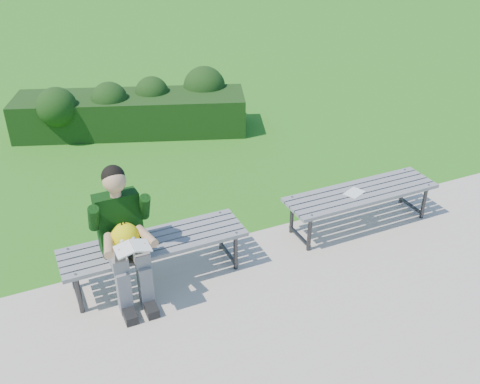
% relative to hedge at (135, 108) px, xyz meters
% --- Properties ---
extents(ground, '(80.00, 80.00, 0.00)m').
position_rel_hedge_xyz_m(ground, '(0.18, -3.47, -0.39)').
color(ground, '#2D6813').
rests_on(ground, ground).
extents(walkway, '(30.00, 3.50, 0.02)m').
position_rel_hedge_xyz_m(walkway, '(0.18, -5.22, -0.38)').
color(walkway, '#BCAD9D').
rests_on(walkway, ground).
extents(hedge, '(3.68, 2.07, 0.92)m').
position_rel_hedge_xyz_m(hedge, '(0.00, 0.00, 0.00)').
color(hedge, '#0F3A0F').
rests_on(hedge, ground).
extents(bench_left, '(1.80, 0.50, 0.46)m').
position_rel_hedge_xyz_m(bench_left, '(-0.81, -3.80, 0.03)').
color(bench_left, gray).
rests_on(bench_left, walkway).
extents(bench_right, '(1.80, 0.50, 0.46)m').
position_rel_hedge_xyz_m(bench_right, '(1.60, -3.83, 0.03)').
color(bench_right, gray).
rests_on(bench_right, walkway).
extents(seated_boy, '(0.56, 0.76, 1.31)m').
position_rel_hedge_xyz_m(seated_boy, '(-1.11, -3.90, 0.33)').
color(seated_boy, slate).
rests_on(seated_boy, walkway).
extents(paper_sheet, '(0.26, 0.23, 0.01)m').
position_rel_hedge_xyz_m(paper_sheet, '(1.50, -3.83, 0.09)').
color(paper_sheet, white).
rests_on(paper_sheet, bench_right).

